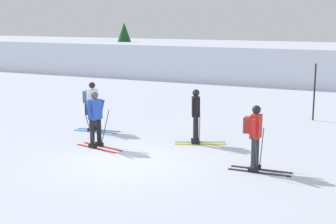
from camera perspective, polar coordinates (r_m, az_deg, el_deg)
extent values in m
plane|color=silver|center=(13.58, -4.87, -5.70)|extent=(120.00, 120.00, 0.00)
cube|color=silver|center=(32.49, 13.54, 5.69)|extent=(80.00, 8.97, 2.18)
cube|color=gold|center=(15.56, 3.73, -3.48)|extent=(1.49, 0.76, 0.02)
cube|color=gold|center=(15.29, 3.80, -3.75)|extent=(1.49, 0.76, 0.02)
cube|color=black|center=(15.54, 3.18, -3.27)|extent=(0.29, 0.22, 0.10)
cube|color=black|center=(15.27, 3.24, -3.53)|extent=(0.29, 0.22, 0.10)
cylinder|color=black|center=(15.43, 3.20, -1.56)|extent=(0.14, 0.14, 0.85)
cylinder|color=black|center=(15.16, 3.26, -1.79)|extent=(0.14, 0.14, 0.85)
cube|color=black|center=(15.17, 3.25, 0.63)|extent=(0.38, 0.45, 0.60)
cylinder|color=black|center=(15.42, 3.27, 0.75)|extent=(0.19, 0.27, 0.55)
cylinder|color=black|center=(14.93, 3.38, 0.41)|extent=(0.19, 0.27, 0.55)
sphere|color=black|center=(15.10, 3.27, 2.23)|extent=(0.22, 0.22, 0.22)
cylinder|color=#38383D|center=(15.64, 3.52, -1.45)|extent=(0.16, 0.30, 1.07)
cylinder|color=#38383D|center=(14.97, 3.68, -2.01)|extent=(0.16, 0.30, 1.07)
cube|color=#237AC6|center=(17.32, -8.02, -2.08)|extent=(1.60, 0.27, 0.02)
cube|color=#237AC6|center=(17.08, -8.44, -2.28)|extent=(1.60, 0.27, 0.02)
cube|color=black|center=(17.37, -8.47, -1.85)|extent=(0.27, 0.15, 0.10)
cube|color=black|center=(17.13, -8.89, -2.05)|extent=(0.27, 0.15, 0.10)
cylinder|color=#38333D|center=(17.27, -8.51, -0.32)|extent=(0.14, 0.14, 0.85)
cylinder|color=#38333D|center=(17.03, -8.94, -0.49)|extent=(0.14, 0.14, 0.85)
cube|color=white|center=(17.04, -8.78, 1.66)|extent=(0.28, 0.40, 0.60)
cylinder|color=white|center=(17.25, -8.34, 1.74)|extent=(0.12, 0.26, 0.55)
cylinder|color=white|center=(16.82, -9.11, 1.48)|extent=(0.12, 0.26, 0.55)
sphere|color=black|center=(16.98, -8.83, 3.09)|extent=(0.22, 0.22, 0.22)
cylinder|color=#38383D|center=(17.37, -7.98, -0.31)|extent=(0.07, 0.41, 1.06)
cylinder|color=#38383D|center=(16.85, -8.88, -0.68)|extent=(0.07, 0.41, 1.06)
cube|color=teal|center=(17.14, -9.41, 1.76)|extent=(0.21, 0.30, 0.40)
cube|color=red|center=(15.10, -7.57, -4.01)|extent=(1.58, 0.45, 0.02)
cube|color=red|center=(14.91, -8.35, -4.22)|extent=(1.58, 0.45, 0.02)
cube|color=black|center=(15.19, -7.98, -3.70)|extent=(0.28, 0.18, 0.10)
cube|color=black|center=(15.00, -8.75, -3.91)|extent=(0.28, 0.18, 0.10)
cylinder|color=black|center=(15.07, -8.02, -1.95)|extent=(0.14, 0.14, 0.85)
cylinder|color=black|center=(14.89, -8.80, -2.14)|extent=(0.14, 0.14, 0.85)
cube|color=#284CB7|center=(14.85, -8.48, 0.31)|extent=(0.32, 0.42, 0.60)
cylinder|color=#284CB7|center=(15.01, -7.73, 0.39)|extent=(0.14, 0.27, 0.55)
cylinder|color=#284CB7|center=(14.67, -9.13, 0.11)|extent=(0.14, 0.27, 0.55)
sphere|color=#4C4C56|center=(14.78, -8.52, 1.94)|extent=(0.22, 0.22, 0.22)
cylinder|color=#38383D|center=(15.11, -7.34, -1.89)|extent=(0.12, 0.41, 1.11)
cylinder|color=#38383D|center=(14.71, -8.97, -2.28)|extent=(0.12, 0.41, 1.11)
cube|color=#232328|center=(15.00, -9.03, 0.47)|extent=(0.24, 0.31, 0.40)
cube|color=black|center=(13.00, 10.80, -6.58)|extent=(1.60, 0.15, 0.02)
cube|color=black|center=(12.74, 10.53, -6.94)|extent=(1.60, 0.15, 0.02)
cube|color=black|center=(13.01, 10.16, -6.26)|extent=(0.26, 0.13, 0.10)
cube|color=black|center=(12.75, 9.87, -6.61)|extent=(0.26, 0.13, 0.10)
cylinder|color=#2D2D33|center=(12.88, 10.23, -4.24)|extent=(0.14, 0.14, 0.85)
cylinder|color=#2D2D33|center=(12.62, 9.94, -4.55)|extent=(0.14, 0.14, 0.85)
cube|color=red|center=(12.60, 10.18, -1.65)|extent=(0.25, 0.39, 0.60)
cylinder|color=red|center=(12.84, 10.52, -1.49)|extent=(0.10, 0.26, 0.55)
cylinder|color=red|center=(12.36, 10.01, -1.95)|extent=(0.10, 0.26, 0.55)
sphere|color=black|center=(12.51, 10.25, 0.27)|extent=(0.22, 0.22, 0.22)
cylinder|color=#38383D|center=(13.02, 10.82, -4.21)|extent=(0.04, 0.40, 1.05)
cylinder|color=#38383D|center=(12.45, 10.22, -4.88)|extent=(0.04, 0.40, 1.05)
cube|color=maroon|center=(12.64, 9.26, -1.49)|extent=(0.19, 0.29, 0.40)
cylinder|color=black|center=(19.46, 16.65, 2.22)|extent=(0.06, 0.06, 2.18)
cylinder|color=#513823|center=(35.66, -5.04, 5.17)|extent=(0.28, 0.28, 0.66)
cone|color=#14421E|center=(35.53, -5.09, 8.00)|extent=(2.05, 2.05, 2.87)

